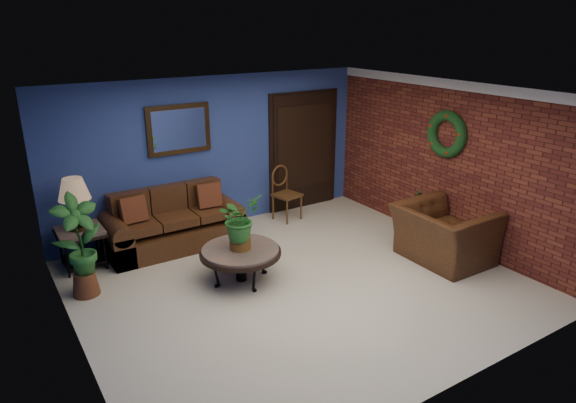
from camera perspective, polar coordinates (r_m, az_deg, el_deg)
floor at (r=6.94m, az=1.16°, el=-9.03°), size 5.50×5.50×0.00m
wall_back at (r=8.54m, az=-8.15°, el=5.33°), size 5.50×0.04×2.50m
wall_left at (r=5.51m, az=-23.39°, el=-4.23°), size 0.04×5.00×2.50m
wall_right_brick at (r=8.22m, az=17.43°, el=4.06°), size 0.04×5.00×2.50m
ceiling at (r=6.15m, az=1.32°, el=11.89°), size 5.50×5.00×0.02m
crown_molding at (r=7.99m, az=18.15°, el=12.21°), size 0.03×5.00×0.14m
wall_mirror at (r=8.18m, az=-12.03°, el=7.85°), size 1.02×0.06×0.77m
closet_door at (r=9.40m, az=1.75°, el=5.56°), size 1.44×0.06×2.18m
wreath at (r=8.11m, az=17.20°, el=7.16°), size 0.16×0.72×0.72m
sofa at (r=8.12m, az=-12.70°, el=-2.77°), size 2.04×0.88×0.92m
coffee_table at (r=6.86m, az=-5.30°, el=-5.67°), size 1.08×1.08×0.47m
end_table at (r=7.75m, az=-22.05°, el=-3.78°), size 0.63×0.63×0.57m
table_lamp at (r=7.55m, az=-22.62°, el=0.39°), size 0.43×0.43×0.71m
side_chair at (r=8.92m, az=-0.42°, el=1.38°), size 0.49×0.49×0.95m
armchair at (r=7.72m, az=16.90°, el=-3.51°), size 1.10×1.26×0.81m
coffee_plant at (r=6.67m, az=-5.43°, el=-2.04°), size 0.68×0.63×0.74m
floor_plant at (r=8.38m, az=13.47°, el=-1.25°), size 0.43×0.38×0.81m
tall_plant at (r=6.86m, az=-22.16°, el=-4.27°), size 0.65×0.51×1.35m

